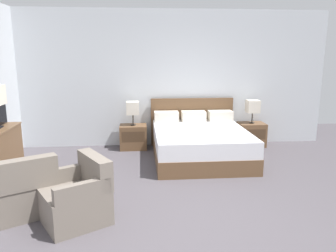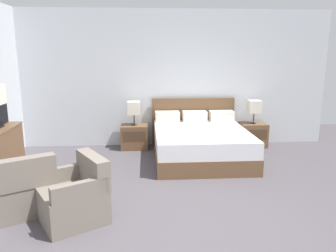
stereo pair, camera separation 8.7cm
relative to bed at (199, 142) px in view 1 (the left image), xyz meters
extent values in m
plane|color=#4C474C|center=(-0.65, -2.47, -0.31)|extent=(10.40, 10.40, 0.00)
cube|color=silver|center=(-0.65, 1.03, 1.10)|extent=(7.00, 0.06, 2.81)
cube|color=brown|center=(0.00, -0.08, -0.17)|extent=(1.68, 1.97, 0.28)
cube|color=silver|center=(0.00, -0.08, 0.12)|extent=(1.66, 1.95, 0.28)
cube|color=brown|center=(0.00, 0.93, 0.20)|extent=(1.75, 0.05, 1.01)
cube|color=beige|center=(-0.56, 0.74, 0.36)|extent=(0.49, 0.28, 0.20)
cube|color=beige|center=(0.00, 0.74, 0.36)|extent=(0.49, 0.28, 0.20)
cube|color=beige|center=(0.56, 0.74, 0.36)|extent=(0.49, 0.28, 0.20)
cube|color=brown|center=(-1.24, 0.73, -0.06)|extent=(0.54, 0.42, 0.49)
cube|color=#473120|center=(-1.24, 0.53, -0.01)|extent=(0.46, 0.01, 0.22)
cube|color=brown|center=(1.24, 0.73, -0.06)|extent=(0.54, 0.42, 0.49)
cube|color=#473120|center=(1.24, 0.53, -0.01)|extent=(0.46, 0.01, 0.22)
cylinder|color=#332D28|center=(-1.24, 0.73, 0.20)|extent=(0.11, 0.11, 0.02)
cylinder|color=#332D28|center=(-1.24, 0.73, 0.31)|extent=(0.02, 0.02, 0.21)
cube|color=beige|center=(-1.24, 0.73, 0.54)|extent=(0.25, 0.25, 0.26)
cylinder|color=#332D28|center=(1.24, 0.73, 0.20)|extent=(0.11, 0.11, 0.02)
cylinder|color=#332D28|center=(1.24, 0.73, 0.31)|extent=(0.02, 0.02, 0.21)
cube|color=beige|center=(1.24, 0.73, 0.54)|extent=(0.25, 0.25, 0.26)
cube|color=#70665B|center=(-2.53, -1.94, -0.11)|extent=(0.92, 0.92, 0.40)
cube|color=#70665B|center=(-2.40, -2.18, 0.27)|extent=(0.67, 0.47, 0.36)
cube|color=#70665B|center=(-2.27, -1.80, 0.18)|extent=(0.38, 0.59, 0.18)
cube|color=#70665B|center=(-1.87, -2.25, -0.11)|extent=(0.93, 0.93, 0.40)
cube|color=#70665B|center=(-1.64, -2.11, 0.27)|extent=(0.48, 0.67, 0.36)
cube|color=#70665B|center=(-1.72, -2.50, 0.18)|extent=(0.58, 0.40, 0.18)
cube|color=#70665B|center=(-2.02, -2.00, 0.18)|extent=(0.58, 0.40, 0.18)
camera|label=1|loc=(-1.09, -5.84, 1.62)|focal=35.00mm
camera|label=2|loc=(-1.00, -5.84, 1.62)|focal=35.00mm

